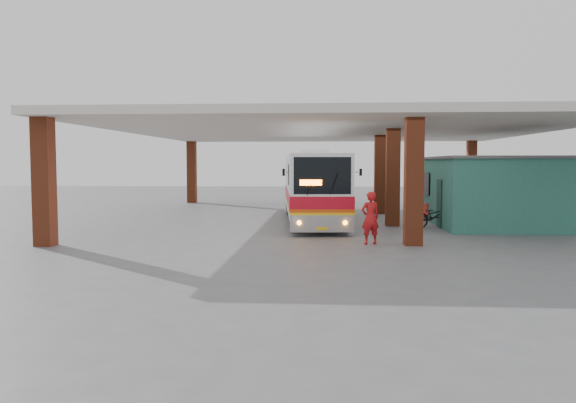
# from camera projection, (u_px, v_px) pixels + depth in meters

# --- Properties ---
(ground) EXTENTS (90.00, 90.00, 0.00)m
(ground) POSITION_uv_depth(u_px,v_px,m) (325.00, 233.00, 22.44)
(ground) COLOR #515154
(ground) RESTS_ON ground
(brick_columns) EXTENTS (20.10, 21.60, 4.35)m
(brick_columns) POSITION_uv_depth(u_px,v_px,m) (355.00, 176.00, 27.17)
(brick_columns) COLOR #953E20
(brick_columns) RESTS_ON ground
(canopy_roof) EXTENTS (21.00, 23.00, 0.30)m
(canopy_roof) POSITION_uv_depth(u_px,v_px,m) (336.00, 130.00, 28.57)
(canopy_roof) COLOR beige
(canopy_roof) RESTS_ON brick_columns
(shop_building) EXTENTS (5.20, 8.20, 3.11)m
(shop_building) POSITION_uv_depth(u_px,v_px,m) (488.00, 190.00, 25.82)
(shop_building) COLOR #296755
(shop_building) RESTS_ON ground
(coach_bus) EXTENTS (3.43, 11.86, 3.41)m
(coach_bus) POSITION_uv_depth(u_px,v_px,m) (313.00, 186.00, 26.88)
(coach_bus) COLOR white
(coach_bus) RESTS_ON ground
(motorcycle) EXTENTS (2.21, 1.46, 1.10)m
(motorcycle) POSITION_uv_depth(u_px,v_px,m) (434.00, 216.00, 24.18)
(motorcycle) COLOR black
(motorcycle) RESTS_ON ground
(pedestrian) EXTENTS (0.78, 0.64, 1.83)m
(pedestrian) POSITION_uv_depth(u_px,v_px,m) (370.00, 218.00, 19.38)
(pedestrian) COLOR red
(pedestrian) RESTS_ON ground
(red_chair) EXTENTS (0.51, 0.51, 0.84)m
(red_chair) POSITION_uv_depth(u_px,v_px,m) (425.00, 213.00, 27.48)
(red_chair) COLOR red
(red_chair) RESTS_ON ground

